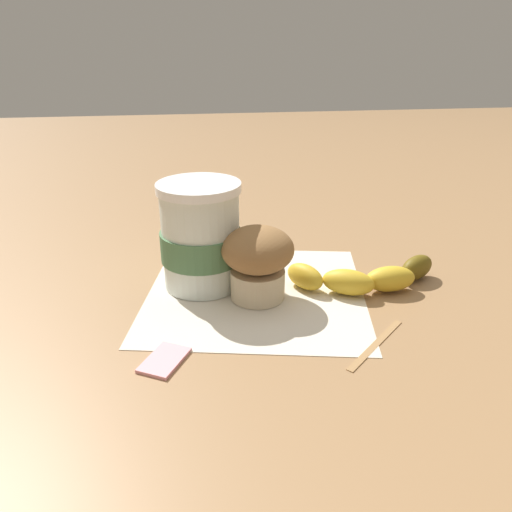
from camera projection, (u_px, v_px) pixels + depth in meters
The scene contains 7 objects.
ground_plane at pixel (256, 292), 0.60m from camera, with size 3.00×3.00×0.00m, color #936D47.
paper_napkin at pixel (256, 292), 0.60m from camera, with size 0.25×0.25×0.00m, color beige.
coffee_cup at pixel (201, 237), 0.59m from camera, with size 0.10×0.10×0.13m.
muffin at pixel (255, 259), 0.56m from camera, with size 0.08×0.08×0.09m.
banana at pixel (366, 277), 0.60m from camera, with size 0.20×0.08×0.03m.
sugar_packet at pixel (164, 359), 0.47m from camera, with size 0.05×0.03×0.01m, color pink.
wooden_stirrer at pixel (376, 344), 0.49m from camera, with size 0.11×0.01×0.00m, color #9E7547.
Camera 1 is at (-0.08, -0.52, 0.28)m, focal length 35.00 mm.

